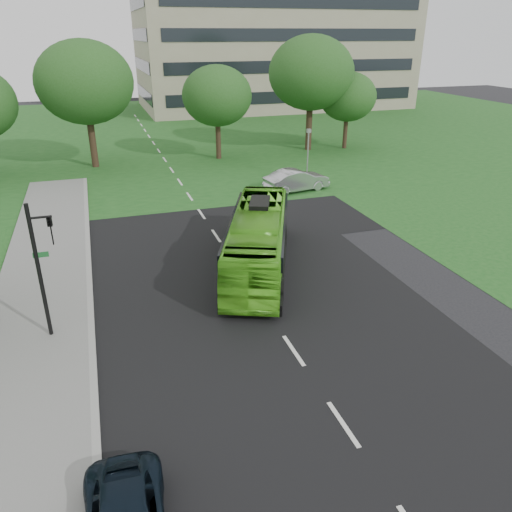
% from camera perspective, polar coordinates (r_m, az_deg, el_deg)
% --- Properties ---
extents(ground, '(160.00, 160.00, 0.00)m').
position_cam_1_polar(ground, '(20.43, 2.20, -7.71)').
color(ground, black).
rests_on(ground, ground).
extents(street_surfaces, '(120.00, 120.00, 0.15)m').
position_cam_1_polar(street_surfaces, '(40.86, -9.41, 8.59)').
color(street_surfaces, black).
rests_on(street_surfaces, ground).
extents(office_building, '(40.10, 20.10, 25.00)m').
position_cam_1_polar(office_building, '(83.10, 1.94, 25.35)').
color(office_building, gray).
rests_on(office_building, ground).
extents(tree_park_b, '(7.95, 7.95, 10.42)m').
position_cam_1_polar(tree_park_b, '(45.65, -18.99, 18.24)').
color(tree_park_b, black).
rests_on(tree_park_b, ground).
extents(tree_park_c, '(6.24, 6.24, 8.29)m').
position_cam_1_polar(tree_park_c, '(46.81, -4.49, 17.77)').
color(tree_park_c, black).
rests_on(tree_park_c, ground).
extents(tree_park_d, '(8.13, 8.13, 10.75)m').
position_cam_1_polar(tree_park_d, '(50.67, 6.32, 20.07)').
color(tree_park_d, black).
rests_on(tree_park_d, ground).
extents(tree_park_e, '(5.55, 5.55, 7.40)m').
position_cam_1_polar(tree_park_e, '(52.09, 10.45, 17.46)').
color(tree_park_e, black).
rests_on(tree_park_e, ground).
extents(bus, '(6.34, 10.76, 2.96)m').
position_cam_1_polar(bus, '(24.48, 0.24, 1.84)').
color(bus, '#55BB21').
rests_on(bus, ground).
extents(sedan, '(5.15, 2.56, 1.62)m').
position_cam_1_polar(sedan, '(37.41, 4.65, 8.63)').
color(sedan, '#B7B7BC').
rests_on(sedan, ground).
extents(traffic_light, '(0.87, 0.23, 5.42)m').
position_cam_1_polar(traffic_light, '(19.68, -23.23, -0.63)').
color(traffic_light, black).
rests_on(traffic_light, ground).
extents(camera_pole, '(0.40, 0.38, 3.93)m').
position_cam_1_polar(camera_pole, '(40.51, 5.97, 12.30)').
color(camera_pole, gray).
rests_on(camera_pole, ground).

